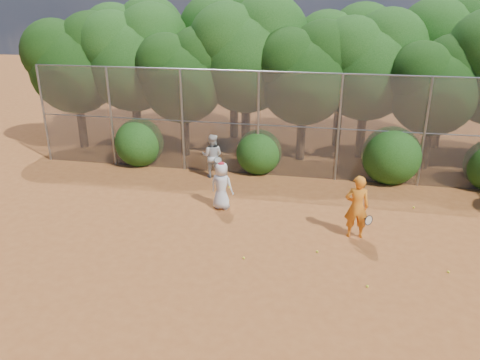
# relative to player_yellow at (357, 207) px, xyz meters

# --- Properties ---
(ground) EXTENTS (80.00, 80.00, 0.00)m
(ground) POSITION_rel_player_yellow_xyz_m (-2.60, -1.49, -0.95)
(ground) COLOR brown
(ground) RESTS_ON ground
(fence_back) EXTENTS (20.05, 0.09, 4.03)m
(fence_back) POSITION_rel_player_yellow_xyz_m (-2.72, 4.51, 1.11)
(fence_back) COLOR gray
(fence_back) RESTS_ON ground
(tree_0) EXTENTS (4.38, 3.81, 6.00)m
(tree_0) POSITION_rel_player_yellow_xyz_m (-12.05, 6.55, 2.99)
(tree_0) COLOR black
(tree_0) RESTS_ON ground
(tree_1) EXTENTS (4.64, 4.03, 6.35)m
(tree_1) POSITION_rel_player_yellow_xyz_m (-9.54, 7.05, 3.22)
(tree_1) COLOR black
(tree_1) RESTS_ON ground
(tree_2) EXTENTS (3.99, 3.47, 5.47)m
(tree_2) POSITION_rel_player_yellow_xyz_m (-7.05, 6.35, 2.64)
(tree_2) COLOR black
(tree_2) RESTS_ON ground
(tree_3) EXTENTS (4.89, 4.26, 6.70)m
(tree_3) POSITION_rel_player_yellow_xyz_m (-4.54, 7.36, 3.45)
(tree_3) COLOR black
(tree_3) RESTS_ON ground
(tree_4) EXTENTS (4.19, 3.64, 5.73)m
(tree_4) POSITION_rel_player_yellow_xyz_m (-2.05, 6.75, 2.81)
(tree_4) COLOR black
(tree_4) RESTS_ON ground
(tree_5) EXTENTS (4.51, 3.92, 6.17)m
(tree_5) POSITION_rel_player_yellow_xyz_m (0.46, 7.55, 3.10)
(tree_5) COLOR black
(tree_5) RESTS_ON ground
(tree_6) EXTENTS (3.86, 3.36, 5.29)m
(tree_6) POSITION_rel_player_yellow_xyz_m (2.95, 6.55, 2.52)
(tree_6) COLOR black
(tree_6) RESTS_ON ground
(tree_9) EXTENTS (4.83, 4.20, 6.62)m
(tree_9) POSITION_rel_player_yellow_xyz_m (-10.54, 9.36, 3.39)
(tree_9) COLOR black
(tree_9) RESTS_ON ground
(tree_10) EXTENTS (5.15, 4.48, 7.06)m
(tree_10) POSITION_rel_player_yellow_xyz_m (-5.54, 9.56, 3.68)
(tree_10) COLOR black
(tree_10) RESTS_ON ground
(tree_11) EXTENTS (4.64, 4.03, 6.35)m
(tree_11) POSITION_rel_player_yellow_xyz_m (-0.54, 9.15, 3.22)
(tree_11) COLOR black
(tree_11) RESTS_ON ground
(tree_12) EXTENTS (5.02, 4.37, 6.88)m
(tree_12) POSITION_rel_player_yellow_xyz_m (3.96, 9.76, 3.57)
(tree_12) COLOR black
(tree_12) RESTS_ON ground
(bush_0) EXTENTS (2.00, 2.00, 2.00)m
(bush_0) POSITION_rel_player_yellow_xyz_m (-8.60, 4.81, 0.05)
(bush_0) COLOR #174010
(bush_0) RESTS_ON ground
(bush_1) EXTENTS (1.80, 1.80, 1.80)m
(bush_1) POSITION_rel_player_yellow_xyz_m (-3.60, 4.81, -0.05)
(bush_1) COLOR #174010
(bush_1) RESTS_ON ground
(bush_2) EXTENTS (2.20, 2.20, 2.20)m
(bush_2) POSITION_rel_player_yellow_xyz_m (1.40, 4.81, 0.15)
(bush_2) COLOR #174010
(bush_2) RESTS_ON ground
(player_yellow) EXTENTS (0.85, 0.58, 1.89)m
(player_yellow) POSITION_rel_player_yellow_xyz_m (0.00, 0.00, 0.00)
(player_yellow) COLOR orange
(player_yellow) RESTS_ON ground
(player_teen) EXTENTS (0.87, 0.66, 1.61)m
(player_teen) POSITION_rel_player_yellow_xyz_m (-4.24, 1.15, -0.14)
(player_teen) COLOR silver
(player_teen) RESTS_ON ground
(player_white) EXTENTS (0.88, 0.77, 1.70)m
(player_white) POSITION_rel_player_yellow_xyz_m (-5.27, 3.91, -0.10)
(player_white) COLOR silver
(player_white) RESTS_ON ground
(ball_0) EXTENTS (0.07, 0.07, 0.07)m
(ball_0) POSITION_rel_player_yellow_xyz_m (-1.01, -1.16, -0.91)
(ball_0) COLOR yellow
(ball_0) RESTS_ON ground
(ball_1) EXTENTS (0.07, 0.07, 0.07)m
(ball_1) POSITION_rel_player_yellow_xyz_m (0.25, -2.59, -0.91)
(ball_1) COLOR yellow
(ball_1) RESTS_ON ground
(ball_2) EXTENTS (0.07, 0.07, 0.07)m
(ball_2) POSITION_rel_player_yellow_xyz_m (2.30, -1.53, -0.91)
(ball_2) COLOR yellow
(ball_2) RESTS_ON ground
(ball_3) EXTENTS (0.07, 0.07, 0.07)m
(ball_3) POSITION_rel_player_yellow_xyz_m (-2.92, -1.88, -0.91)
(ball_3) COLOR yellow
(ball_3) RESTS_ON ground
(ball_4) EXTENTS (0.07, 0.07, 0.07)m
(ball_4) POSITION_rel_player_yellow_xyz_m (2.00, 2.36, -0.91)
(ball_4) COLOR yellow
(ball_4) RESTS_ON ground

